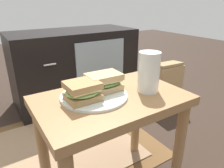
{
  "coord_description": "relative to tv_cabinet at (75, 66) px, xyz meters",
  "views": [
    {
      "loc": [
        -0.38,
        -0.6,
        0.8
      ],
      "look_at": [
        0.0,
        0.0,
        0.51
      ],
      "focal_mm": 33.52,
      "sensor_mm": 36.0,
      "label": 1
    }
  ],
  "objects": [
    {
      "name": "side_table",
      "position": [
        -0.25,
        -0.95,
        0.08
      ],
      "size": [
        0.56,
        0.36,
        0.46
      ],
      "color": "olive",
      "rests_on": "ground"
    },
    {
      "name": "tv_cabinet",
      "position": [
        0.0,
        0.0,
        0.0
      ],
      "size": [
        0.96,
        0.46,
        0.58
      ],
      "color": "black",
      "rests_on": "ground"
    },
    {
      "name": "area_rug",
      "position": [
        -0.48,
        -0.55,
        -0.29
      ],
      "size": [
        1.3,
        0.82,
        0.01
      ],
      "color": "brown",
      "rests_on": "ground"
    },
    {
      "name": "plate",
      "position": [
        -0.31,
        -0.92,
        0.17
      ],
      "size": [
        0.25,
        0.25,
        0.01
      ],
      "primitive_type": "cylinder",
      "color": "silver",
      "rests_on": "side_table"
    },
    {
      "name": "sandwich_front",
      "position": [
        -0.36,
        -0.93,
        0.21
      ],
      "size": [
        0.12,
        0.11,
        0.07
      ],
      "color": "#9E7A4C",
      "rests_on": "plate"
    },
    {
      "name": "sandwich_back",
      "position": [
        -0.25,
        -0.9,
        0.21
      ],
      "size": [
        0.14,
        0.1,
        0.07
      ],
      "color": "tan",
      "rests_on": "plate"
    },
    {
      "name": "beer_glass",
      "position": [
        -0.1,
        -0.98,
        0.25
      ],
      "size": [
        0.08,
        0.08,
        0.16
      ],
      "color": "silver",
      "rests_on": "side_table"
    },
    {
      "name": "paper_bag",
      "position": [
        0.53,
        -0.52,
        -0.11
      ],
      "size": [
        0.22,
        0.14,
        0.37
      ],
      "color": "tan",
      "rests_on": "ground"
    }
  ]
}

